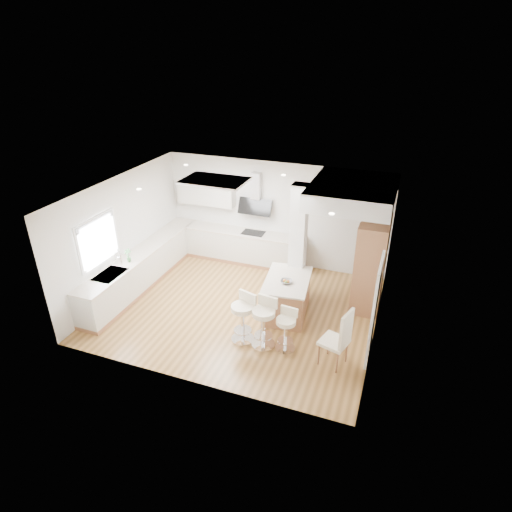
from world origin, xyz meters
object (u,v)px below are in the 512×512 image
at_px(bar_stool_a, 243,315).
at_px(dining_chair, 340,337).
at_px(bar_stool_c, 286,327).
at_px(peninsula, 287,296).
at_px(bar_stool_b, 264,320).

distance_m(bar_stool_a, dining_chair, 1.97).
xyz_separation_m(bar_stool_c, dining_chair, (1.07, -0.14, 0.15)).
relative_size(peninsula, bar_stool_c, 1.68).
relative_size(bar_stool_b, bar_stool_c, 1.18).
relative_size(bar_stool_c, dining_chair, 0.73).
bearing_deg(bar_stool_a, peninsula, 83.01).
height_order(bar_stool_b, bar_stool_c, bar_stool_b).
xyz_separation_m(bar_stool_b, bar_stool_c, (0.45, 0.04, -0.09)).
bearing_deg(peninsula, bar_stool_b, -101.53).
bearing_deg(bar_stool_b, dining_chair, 4.51).
xyz_separation_m(bar_stool_a, dining_chair, (1.97, -0.12, 0.06)).
relative_size(peninsula, dining_chair, 1.23).
bearing_deg(bar_stool_b, bar_stool_a, -173.93).
bearing_deg(peninsula, dining_chair, -50.36).
bearing_deg(bar_stool_c, bar_stool_a, -172.53).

